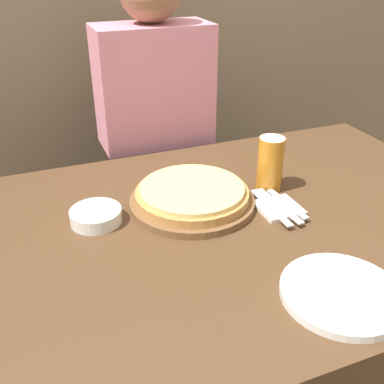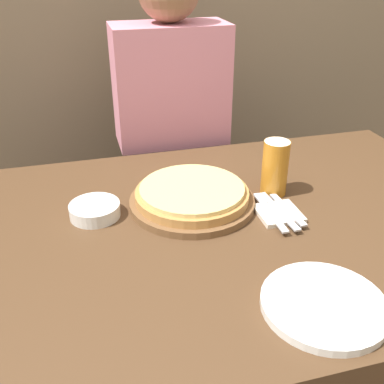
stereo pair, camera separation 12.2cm
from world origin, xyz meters
name	(u,v)px [view 1 (the left image)]	position (x,y,z in m)	size (l,w,h in m)	color
dining_table	(222,325)	(0.00, 0.00, 0.37)	(1.52, 0.98, 0.73)	#4C331E
pizza_on_board	(192,196)	(-0.05, 0.11, 0.76)	(0.34, 0.34, 0.06)	brown
beer_glass	(270,162)	(0.19, 0.12, 0.82)	(0.07, 0.07, 0.16)	#B7701E
dinner_plate	(341,293)	(0.10, -0.34, 0.74)	(0.25, 0.25, 0.02)	silver
side_bowl	(96,216)	(-0.31, 0.12, 0.75)	(0.13, 0.13, 0.04)	silver
napkin_stack	(279,208)	(0.16, 0.00, 0.74)	(0.11, 0.11, 0.01)	beige
fork	(271,207)	(0.13, 0.00, 0.75)	(0.02, 0.20, 0.00)	silver
dinner_knife	(279,205)	(0.16, 0.00, 0.75)	(0.03, 0.20, 0.00)	silver
spoon	(287,204)	(0.18, 0.00, 0.75)	(0.03, 0.17, 0.00)	silver
diner_person	(157,153)	(0.01, 0.63, 0.66)	(0.40, 0.21, 1.34)	#33333D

